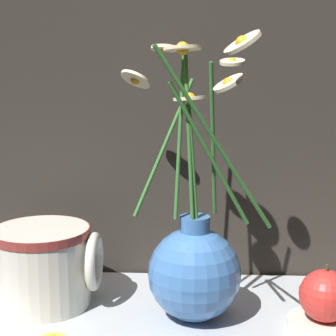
# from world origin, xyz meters

# --- Properties ---
(ground_plane) EXTENTS (6.00, 6.00, 0.00)m
(ground_plane) POSITION_xyz_m (0.00, 0.00, 0.00)
(ground_plane) COLOR black
(shelf) EXTENTS (0.87, 0.28, 0.01)m
(shelf) POSITION_xyz_m (0.00, 0.00, 0.01)
(shelf) COLOR #B2B7BC
(shelf) RESTS_ON ground_plane
(vase_with_flowers) EXTENTS (0.20, 0.26, 0.37)m
(vase_with_flowers) POSITION_xyz_m (0.05, -0.02, 0.09)
(vase_with_flowers) COLOR #3F72B7
(vase_with_flowers) RESTS_ON shelf
(ceramic_pitcher) EXTENTS (0.16, 0.13, 0.12)m
(ceramic_pitcher) POSITION_xyz_m (-0.16, 0.02, 0.07)
(ceramic_pitcher) COLOR beige
(ceramic_pitcher) RESTS_ON shelf
(saucer_plate) EXTENTS (0.09, 0.09, 0.01)m
(saucer_plate) POSITION_xyz_m (0.22, -0.04, 0.02)
(saucer_plate) COLOR silver
(saucer_plate) RESTS_ON shelf
(orange_fruit) EXTENTS (0.07, 0.07, 0.07)m
(orange_fruit) POSITION_xyz_m (0.22, -0.04, 0.06)
(orange_fruit) COLOR red
(orange_fruit) RESTS_ON saucer_plate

